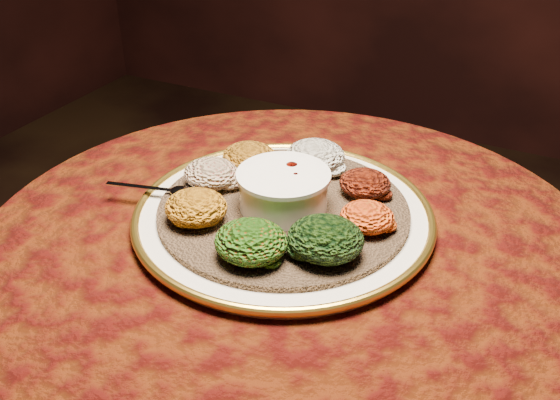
% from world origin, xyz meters
% --- Properties ---
extents(table, '(0.96, 0.96, 0.73)m').
position_xyz_m(table, '(0.00, 0.00, 0.55)').
color(table, black).
rests_on(table, ground).
extents(platter, '(0.57, 0.57, 0.02)m').
position_xyz_m(platter, '(-0.03, 0.03, 0.75)').
color(platter, white).
rests_on(platter, table).
extents(injera, '(0.46, 0.46, 0.01)m').
position_xyz_m(injera, '(-0.03, 0.03, 0.76)').
color(injera, brown).
rests_on(injera, platter).
extents(stew_bowl, '(0.14, 0.14, 0.06)m').
position_xyz_m(stew_bowl, '(-0.03, 0.03, 0.80)').
color(stew_bowl, white).
rests_on(stew_bowl, injera).
extents(spoon, '(0.15, 0.05, 0.01)m').
position_xyz_m(spoon, '(-0.20, -0.01, 0.77)').
color(spoon, silver).
rests_on(spoon, injera).
extents(portion_ayib, '(0.10, 0.10, 0.05)m').
position_xyz_m(portion_ayib, '(-0.03, 0.17, 0.79)').
color(portion_ayib, beige).
rests_on(portion_ayib, injera).
extents(portion_kitfo, '(0.08, 0.08, 0.04)m').
position_xyz_m(portion_kitfo, '(0.07, 0.12, 0.78)').
color(portion_kitfo, black).
rests_on(portion_kitfo, injera).
extents(portion_tikil, '(0.08, 0.08, 0.04)m').
position_xyz_m(portion_tikil, '(0.11, 0.03, 0.78)').
color(portion_tikil, '#AE6F0E').
rests_on(portion_tikil, injera).
extents(portion_gomen, '(0.11, 0.10, 0.05)m').
position_xyz_m(portion_gomen, '(0.08, -0.05, 0.79)').
color(portion_gomen, black).
rests_on(portion_gomen, injera).
extents(portion_mixveg, '(0.10, 0.10, 0.05)m').
position_xyz_m(portion_mixveg, '(-0.01, -0.10, 0.79)').
color(portion_mixveg, '#9F2F0A').
rests_on(portion_mixveg, injera).
extents(portion_kik, '(0.09, 0.09, 0.05)m').
position_xyz_m(portion_kik, '(-0.13, -0.06, 0.78)').
color(portion_kik, '#C17511').
rests_on(portion_kik, injera).
extents(portion_timatim, '(0.09, 0.09, 0.04)m').
position_xyz_m(portion_timatim, '(-0.16, 0.04, 0.78)').
color(portion_timatim, maroon).
rests_on(portion_timatim, injera).
extents(portion_shiro, '(0.09, 0.09, 0.04)m').
position_xyz_m(portion_shiro, '(-0.13, 0.12, 0.78)').
color(portion_shiro, '#A16113').
rests_on(portion_shiro, injera).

